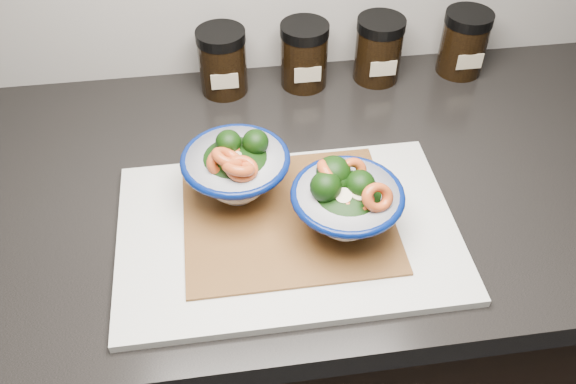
{
  "coord_description": "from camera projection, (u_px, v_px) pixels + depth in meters",
  "views": [
    {
      "loc": [
        -0.25,
        0.81,
        1.52
      ],
      "look_at": [
        -0.17,
        1.36,
        0.96
      ],
      "focal_mm": 38.0,
      "sensor_mm": 36.0,
      "label": 1
    }
  ],
  "objects": [
    {
      "name": "cutting_board",
      "position": [
        288.0,
        231.0,
        0.82
      ],
      "size": [
        0.45,
        0.3,
        0.01
      ],
      "primitive_type": "cube",
      "color": "silver",
      "rests_on": "countertop"
    },
    {
      "name": "bowl_left",
      "position": [
        236.0,
        169.0,
        0.82
      ],
      "size": [
        0.15,
        0.15,
        0.11
      ],
      "rotation": [
        0.0,
        0.0,
        0.06
      ],
      "color": "white",
      "rests_on": "bamboo_mat"
    },
    {
      "name": "countertop",
      "position": [
        389.0,
        179.0,
        0.93
      ],
      "size": [
        3.5,
        0.6,
        0.04
      ],
      "primitive_type": "cube",
      "color": "black",
      "rests_on": "cabinet"
    },
    {
      "name": "spice_jar_b",
      "position": [
        304.0,
        55.0,
        1.03
      ],
      "size": [
        0.08,
        0.08,
        0.11
      ],
      "color": "black",
      "rests_on": "countertop"
    },
    {
      "name": "bamboo_mat",
      "position": [
        288.0,
        216.0,
        0.82
      ],
      "size": [
        0.28,
        0.24,
        0.0
      ],
      "primitive_type": "cube",
      "color": "brown",
      "rests_on": "cutting_board"
    },
    {
      "name": "spice_jar_c",
      "position": [
        379.0,
        49.0,
        1.04
      ],
      "size": [
        0.08,
        0.08,
        0.11
      ],
      "color": "black",
      "rests_on": "countertop"
    },
    {
      "name": "cabinet",
      "position": [
        363.0,
        339.0,
        1.24
      ],
      "size": [
        3.43,
        0.58,
        0.86
      ],
      "primitive_type": "cube",
      "color": "black",
      "rests_on": "ground"
    },
    {
      "name": "spice_jar_d",
      "position": [
        464.0,
        43.0,
        1.06
      ],
      "size": [
        0.08,
        0.08,
        0.11
      ],
      "color": "black",
      "rests_on": "countertop"
    },
    {
      "name": "bowl_right",
      "position": [
        346.0,
        202.0,
        0.77
      ],
      "size": [
        0.15,
        0.15,
        0.11
      ],
      "rotation": [
        0.0,
        0.0,
        0.06
      ],
      "color": "white",
      "rests_on": "bamboo_mat"
    },
    {
      "name": "spice_jar_a",
      "position": [
        223.0,
        61.0,
        1.02
      ],
      "size": [
        0.08,
        0.08,
        0.11
      ],
      "color": "black",
      "rests_on": "countertop"
    }
  ]
}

